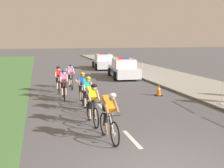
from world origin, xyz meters
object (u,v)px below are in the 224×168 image
at_px(cyclist_lead, 109,115).
at_px(cyclist_third, 87,93).
at_px(cyclist_fifth, 64,84).
at_px(traffic_cone_near, 159,90).
at_px(cyclist_sixth, 59,79).
at_px(cyclist_fourth, 82,87).
at_px(cyclist_second, 92,103).
at_px(police_car_second, 103,62).
at_px(police_car_nearest, 124,69).
at_px(cyclist_seventh, 71,76).

xyz_separation_m(cyclist_lead, cyclist_third, (-0.04, 3.57, 0.00)).
height_order(cyclist_fifth, traffic_cone_near, cyclist_fifth).
distance_m(cyclist_third, cyclist_sixth, 4.61).
height_order(cyclist_lead, cyclist_fourth, same).
relative_size(cyclist_lead, cyclist_sixth, 1.00).
bearing_deg(cyclist_sixth, cyclist_second, -83.57).
xyz_separation_m(cyclist_lead, cyclist_fourth, (-0.03, 5.02, 0.00)).
distance_m(cyclist_lead, police_car_second, 20.13).
xyz_separation_m(police_car_nearest, traffic_cone_near, (-0.22, -7.07, -0.37)).
bearing_deg(police_car_second, cyclist_fifth, -111.45).
height_order(cyclist_fifth, cyclist_seventh, same).
distance_m(cyclist_third, cyclist_seventh, 5.61).
height_order(cyclist_fourth, police_car_second, police_car_second).
distance_m(cyclist_fifth, police_car_second, 14.33).
bearing_deg(cyclist_third, cyclist_seventh, 90.33).
distance_m(cyclist_second, police_car_second, 18.50).
relative_size(cyclist_fifth, police_car_second, 0.38).
bearing_deg(cyclist_lead, cyclist_seventh, 90.48).
bearing_deg(cyclist_fifth, cyclist_fourth, -59.57).
height_order(cyclist_sixth, traffic_cone_near, cyclist_sixth).
xyz_separation_m(cyclist_third, cyclist_seventh, (-0.03, 5.61, 0.00)).
height_order(cyclist_third, cyclist_fifth, same).
relative_size(cyclist_fourth, police_car_nearest, 0.38).
bearing_deg(cyclist_lead, police_car_nearest, 70.77).
height_order(cyclist_third, cyclist_seventh, same).
bearing_deg(traffic_cone_near, cyclist_fourth, -170.55).
bearing_deg(police_car_second, cyclist_lead, -102.82).
height_order(cyclist_fifth, police_car_nearest, police_car_nearest).
bearing_deg(cyclist_fifth, cyclist_lead, -82.98).
xyz_separation_m(cyclist_fifth, cyclist_sixth, (-0.12, 1.81, 0.00)).
xyz_separation_m(cyclist_lead, police_car_nearest, (4.47, 12.80, -0.11)).
distance_m(cyclist_lead, cyclist_fifth, 6.34).
bearing_deg(cyclist_second, police_car_second, 75.46).
bearing_deg(traffic_cone_near, cyclist_third, -153.28).
xyz_separation_m(cyclist_fourth, cyclist_seventh, (-0.05, 4.16, 0.00)).
relative_size(cyclist_third, police_car_nearest, 0.38).
bearing_deg(cyclist_fourth, cyclist_sixth, 105.78).
bearing_deg(police_car_second, police_car_nearest, -90.00).
bearing_deg(police_car_nearest, traffic_cone_near, -91.82).
distance_m(police_car_nearest, traffic_cone_near, 7.09).
relative_size(cyclist_lead, traffic_cone_near, 2.69).
xyz_separation_m(cyclist_fifth, cyclist_seventh, (0.70, 2.89, 0.00)).
bearing_deg(cyclist_seventh, cyclist_fifth, -103.59).
relative_size(cyclist_second, police_car_nearest, 0.38).
bearing_deg(cyclist_fifth, police_car_second, 68.55).
distance_m(cyclist_fourth, cyclist_fifth, 1.48).
relative_size(cyclist_third, traffic_cone_near, 2.69).
distance_m(cyclist_fourth, cyclist_seventh, 4.16).
bearing_deg(cyclist_sixth, cyclist_third, -79.32).
xyz_separation_m(cyclist_lead, cyclist_second, (-0.18, 1.72, 0.00)).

